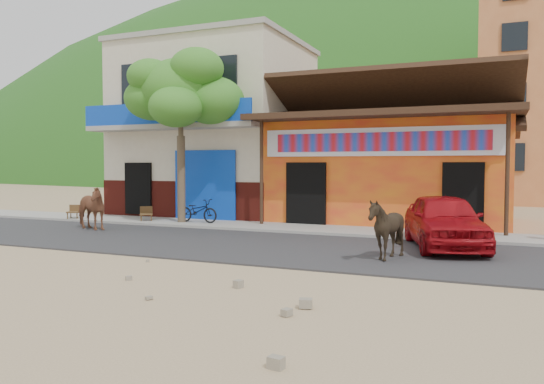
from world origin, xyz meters
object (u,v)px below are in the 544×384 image
Objects in this scene: scooter at (198,211)px; cafe_chair_left at (74,206)px; cow_tan at (89,208)px; tree at (181,136)px; red_car at (444,221)px; cafe_chair_right at (146,208)px; cow_dark at (386,229)px.

cafe_chair_left reaches higher than scooter.
cow_tan reaches higher than scooter.
red_car is at bearing -11.74° from tree.
cafe_chair_right is at bearing -174.70° from tree.
cafe_chair_left is at bearing 157.45° from red_car.
red_car is 4.25× the size of cafe_chair_right.
red_car is (1.01, 2.29, 0.01)m from cow_dark.
tree is 9.26m from cow_dark.
tree reaches higher than cow_tan.
cafe_chair_right is at bearing 98.41° from scooter.
tree is at bearing -18.35° from cafe_chair_left.
tree is 1.49× the size of red_car.
scooter is 2.01m from cafe_chair_right.
cafe_chair_right is at bearing 4.10° from cow_tan.
scooter is at bearing -28.11° from cow_tan.
cafe_chair_left is at bearing -173.52° from tree.
scooter is at bearing 7.67° from tree.
red_car reaches higher than cow_dark.
cow_tan is at bearing -133.34° from cow_dark.
tree is 4.45× the size of cow_dark.
cow_dark is 12.85m from cafe_chair_left.
cafe_chair_left is (-5.00, -0.58, 0.06)m from scooter.
cafe_chair_left is (-4.40, -0.50, -2.53)m from tree.
cow_tan is at bearing -138.28° from cafe_chair_right.
scooter is 1.66× the size of cafe_chair_left.
scooter is at bearing -29.49° from cafe_chair_right.
cafe_chair_left is (-13.34, 1.36, -0.14)m from red_car.
cow_dark is at bearing -117.58° from scooter.
tree is 5.10m from cafe_chair_left.
cow_tan reaches higher than cow_dark.
cow_dark is 1.44× the size of cafe_chair_left.
cafe_chair_right reaches higher than scooter.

